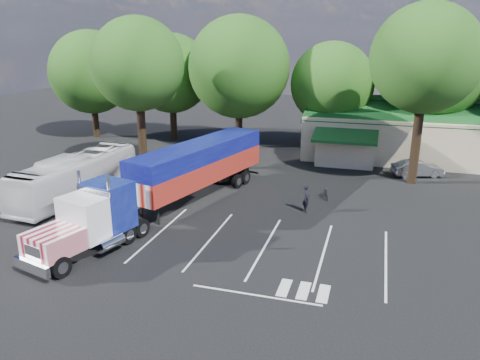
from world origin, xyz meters
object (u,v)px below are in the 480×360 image
(bicycle, at_px, (326,192))
(tour_bus, at_px, (77,177))
(semi_truck, at_px, (176,175))
(woman, at_px, (306,198))
(silver_sedan, at_px, (418,168))

(bicycle, distance_m, tour_bus, 17.74)
(semi_truck, distance_m, woman, 8.67)
(silver_sedan, bearing_deg, tour_bus, 99.35)
(tour_bus, bearing_deg, woman, 11.23)
(bicycle, bearing_deg, semi_truck, -164.48)
(woman, height_order, tour_bus, tour_bus)
(semi_truck, height_order, bicycle, semi_truck)
(semi_truck, height_order, silver_sedan, semi_truck)
(bicycle, bearing_deg, silver_sedan, 35.79)
(tour_bus, xyz_separation_m, silver_sedan, (23.50, 12.48, -0.90))
(woman, distance_m, tour_bus, 16.14)
(woman, relative_size, silver_sedan, 0.46)
(semi_truck, xyz_separation_m, woman, (8.27, 2.15, -1.45))
(semi_truck, distance_m, bicycle, 10.77)
(semi_truck, bearing_deg, bicycle, 43.84)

